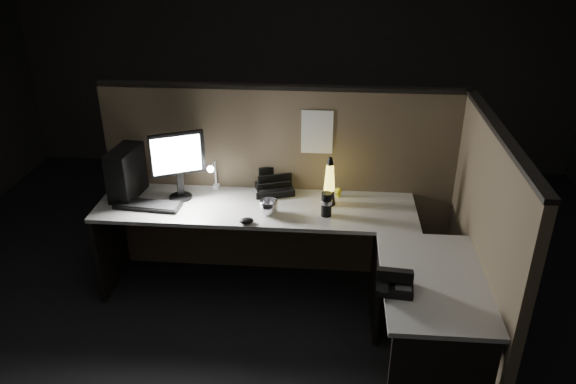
# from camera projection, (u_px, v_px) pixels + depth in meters

# --- Properties ---
(floor) EXTENTS (6.00, 6.00, 0.00)m
(floor) POSITION_uv_depth(u_px,v_px,m) (268.00, 342.00, 3.82)
(floor) COLOR black
(floor) RESTS_ON ground
(room_shell) EXTENTS (6.00, 6.00, 6.00)m
(room_shell) POSITION_uv_depth(u_px,v_px,m) (264.00, 116.00, 3.10)
(room_shell) COLOR silver
(room_shell) RESTS_ON ground
(partition_back) EXTENTS (2.66, 0.06, 1.50)m
(partition_back) POSITION_uv_depth(u_px,v_px,m) (281.00, 184.00, 4.32)
(partition_back) COLOR brown
(partition_back) RESTS_ON ground
(partition_right) EXTENTS (0.06, 1.66, 1.50)m
(partition_right) POSITION_uv_depth(u_px,v_px,m) (481.00, 250.00, 3.48)
(partition_right) COLOR brown
(partition_right) RESTS_ON ground
(desk) EXTENTS (2.60, 1.60, 0.73)m
(desk) POSITION_uv_depth(u_px,v_px,m) (298.00, 251.00, 3.78)
(desk) COLOR #B7B4AD
(desk) RESTS_ON ground
(pc_tower) EXTENTS (0.20, 0.37, 0.37)m
(pc_tower) POSITION_uv_depth(u_px,v_px,m) (126.00, 173.00, 4.11)
(pc_tower) COLOR black
(pc_tower) RESTS_ON desk
(monitor) EXTENTS (0.37, 0.20, 0.51)m
(monitor) POSITION_uv_depth(u_px,v_px,m) (178.00, 159.00, 4.03)
(monitor) COLOR black
(monitor) RESTS_ON desk
(keyboard) EXTENTS (0.49, 0.19, 0.02)m
(keyboard) POSITION_uv_depth(u_px,v_px,m) (148.00, 205.00, 4.03)
(keyboard) COLOR black
(keyboard) RESTS_ON desk
(mouse) EXTENTS (0.11, 0.09, 0.04)m
(mouse) POSITION_uv_depth(u_px,v_px,m) (246.00, 221.00, 3.81)
(mouse) COLOR black
(mouse) RESTS_ON desk
(clip_lamp) EXTENTS (0.05, 0.20, 0.26)m
(clip_lamp) POSITION_uv_depth(u_px,v_px,m) (213.00, 175.00, 4.16)
(clip_lamp) COLOR silver
(clip_lamp) RESTS_ON desk
(organizer) EXTENTS (0.32, 0.30, 0.20)m
(organizer) POSITION_uv_depth(u_px,v_px,m) (275.00, 186.00, 4.23)
(organizer) COLOR black
(organizer) RESTS_ON desk
(lava_lamp) EXTENTS (0.10, 0.10, 0.37)m
(lava_lamp) POSITION_uv_depth(u_px,v_px,m) (329.00, 185.00, 4.00)
(lava_lamp) COLOR black
(lava_lamp) RESTS_ON desk
(travel_mug) EXTENTS (0.08, 0.08, 0.17)m
(travel_mug) POSITION_uv_depth(u_px,v_px,m) (326.00, 204.00, 3.88)
(travel_mug) COLOR black
(travel_mug) RESTS_ON desk
(steel_mug) EXTENTS (0.15, 0.15, 0.10)m
(steel_mug) POSITION_uv_depth(u_px,v_px,m) (269.00, 207.00, 3.91)
(steel_mug) COLOR silver
(steel_mug) RESTS_ON desk
(figurine) EXTENTS (0.05, 0.05, 0.05)m
(figurine) POSITION_uv_depth(u_px,v_px,m) (338.00, 191.00, 4.16)
(figurine) COLOR yellow
(figurine) RESTS_ON desk
(pinned_paper) EXTENTS (0.23, 0.00, 0.33)m
(pinned_paper) POSITION_uv_depth(u_px,v_px,m) (317.00, 132.00, 4.07)
(pinned_paper) COLOR white
(pinned_paper) RESTS_ON partition_back
(desk_phone) EXTENTS (0.22, 0.23, 0.12)m
(desk_phone) POSITION_uv_depth(u_px,v_px,m) (394.00, 282.00, 3.13)
(desk_phone) COLOR black
(desk_phone) RESTS_ON desk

